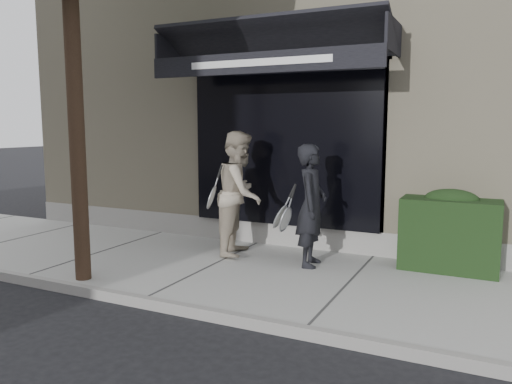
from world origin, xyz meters
The scene contains 7 objects.
ground centered at (0.00, 0.00, 0.00)m, with size 80.00×80.00×0.00m, color black.
sidewalk centered at (0.00, 0.00, 0.06)m, with size 20.00×3.00×0.12m, color #A0A09A.
curb centered at (0.00, -1.55, 0.07)m, with size 20.00×0.10×0.14m, color gray.
building_facade centered at (-0.01, 4.96, 2.74)m, with size 14.30×8.04×5.64m.
hedge centered at (1.10, 1.25, 0.66)m, with size 1.30×0.70×1.14m.
pedestrian_front centered at (-0.71, 0.60, 0.99)m, with size 0.69×0.84×1.75m.
pedestrian_back centered at (-1.93, 0.76, 1.08)m, with size 0.90×1.07×1.92m.
Camera 1 is at (1.61, -6.06, 2.13)m, focal length 35.00 mm.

